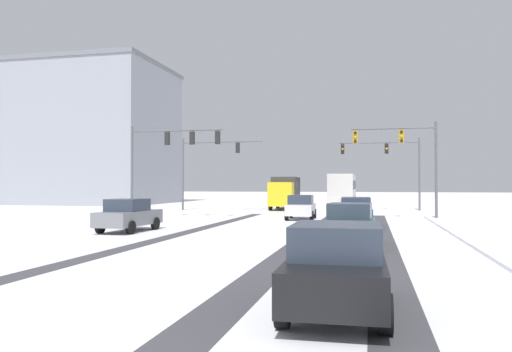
# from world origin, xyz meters

# --- Properties ---
(wheel_track_left_lane) EXTENTS (0.83, 35.86, 0.01)m
(wheel_track_left_lane) POSITION_xyz_m (-2.50, 16.30, 0.00)
(wheel_track_left_lane) COLOR #424247
(wheel_track_left_lane) RESTS_ON ground
(wheel_track_right_lane) EXTENTS (1.02, 35.86, 0.01)m
(wheel_track_right_lane) POSITION_xyz_m (3.54, 16.30, 0.00)
(wheel_track_right_lane) COLOR #424247
(wheel_track_right_lane) RESTS_ON ground
(wheel_track_center) EXTENTS (0.99, 35.86, 0.01)m
(wheel_track_center) POSITION_xyz_m (6.71, 16.30, 0.00)
(wheel_track_center) COLOR #424247
(wheel_track_center) RESTS_ON ground
(traffic_signal_far_right) EXTENTS (7.20, 0.82, 6.50)m
(traffic_signal_far_right) POSITION_xyz_m (7.92, 42.40, 4.69)
(traffic_signal_far_right) COLOR #56565B
(traffic_signal_far_right) RESTS_ON ground
(traffic_signal_near_right) EXTENTS (5.61, 0.44, 6.50)m
(traffic_signal_near_right) POSITION_xyz_m (8.52, 30.55, 4.62)
(traffic_signal_near_right) COLOR #56565B
(traffic_signal_near_right) RESTS_ON ground
(traffic_signal_near_left) EXTENTS (6.81, 0.41, 6.50)m
(traffic_signal_near_left) POSITION_xyz_m (-7.72, 28.64, 4.82)
(traffic_signal_near_left) COLOR #56565B
(traffic_signal_near_left) RESTS_ON ground
(traffic_signal_far_left) EXTENTS (7.52, 0.41, 6.50)m
(traffic_signal_far_left) POSITION_xyz_m (-8.29, 38.53, 4.51)
(traffic_signal_far_left) COLOR #56565B
(traffic_signal_far_left) RESTS_ON ground
(car_white_lead) EXTENTS (1.97, 4.17, 1.62)m
(car_white_lead) POSITION_xyz_m (1.67, 28.95, 0.82)
(car_white_lead) COLOR silver
(car_white_lead) RESTS_ON ground
(car_blue_second) EXTENTS (1.99, 4.18, 1.62)m
(car_blue_second) POSITION_xyz_m (5.40, 24.14, 0.82)
(car_blue_second) COLOR #233899
(car_blue_second) RESTS_ON ground
(car_grey_third) EXTENTS (1.94, 4.16, 1.62)m
(car_grey_third) POSITION_xyz_m (-5.45, 18.38, 0.82)
(car_grey_third) COLOR slate
(car_grey_third) RESTS_ON ground
(car_dark_green_fourth) EXTENTS (1.96, 4.16, 1.62)m
(car_dark_green_fourth) POSITION_xyz_m (5.48, 15.05, 0.82)
(car_dark_green_fourth) COLOR #194C2D
(car_dark_green_fourth) RESTS_ON ground
(car_black_fifth) EXTENTS (1.88, 4.13, 1.62)m
(car_black_fifth) POSITION_xyz_m (5.66, 4.81, 0.82)
(car_black_fifth) COLOR black
(car_black_fifth) RESTS_ON ground
(bus_oncoming) EXTENTS (2.71, 11.01, 3.38)m
(bus_oncoming) POSITION_xyz_m (3.20, 51.00, 1.99)
(bus_oncoming) COLOR silver
(bus_oncoming) RESTS_ON ground
(box_truck_delivery) EXTENTS (2.55, 7.49, 3.02)m
(box_truck_delivery) POSITION_xyz_m (-1.64, 42.05, 1.63)
(box_truck_delivery) COLOR yellow
(box_truck_delivery) RESTS_ON ground
(office_building_far_left_block) EXTENTS (26.51, 14.89, 16.74)m
(office_building_far_left_block) POSITION_xyz_m (-31.39, 51.16, 8.38)
(office_building_far_left_block) COLOR #9399A3
(office_building_far_left_block) RESTS_ON ground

